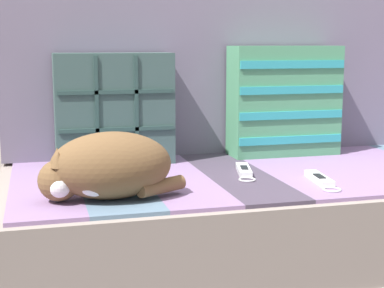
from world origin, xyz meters
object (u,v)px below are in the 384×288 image
Objects in this scene: sleeping_cat at (106,168)px; game_remote_far at (244,171)px; couch at (284,229)px; game_remote_near at (320,179)px; throw_pillow_quilted at (114,109)px; throw_pillow_striped at (284,101)px.

sleeping_cat is 0.47m from game_remote_far.
game_remote_near reaches higher than couch.
throw_pillow_quilted is 0.47m from game_remote_far.
throw_pillow_striped is 0.81m from sleeping_cat.
couch is 4.74× the size of throw_pillow_quilted.
game_remote_near is 1.03× the size of game_remote_far.
sleeping_cat is at bearing -100.44° from throw_pillow_quilted.
throw_pillow_quilted reaches higher than game_remote_far.
throw_pillow_quilted is 0.59m from throw_pillow_striped.
sleeping_cat is 1.78× the size of game_remote_near.
throw_pillow_quilted is at bearing 140.50° from game_remote_near.
game_remote_near is at bearing -44.31° from game_remote_far.
sleeping_cat is at bearing -157.94° from couch.
game_remote_near and game_remote_far have the same top height.
sleeping_cat is (-0.08, -0.44, -0.10)m from throw_pillow_quilted.
throw_pillow_quilted is (-0.51, 0.21, 0.38)m from couch.
throw_pillow_quilted reaches higher than game_remote_near.
throw_pillow_striped is (0.08, 0.21, 0.39)m from couch.
game_remote_far is (-0.17, 0.16, -0.00)m from game_remote_near.
throw_pillow_quilted is at bearing 179.96° from throw_pillow_striped.
couch is at bearing -22.00° from throw_pillow_quilted.
game_remote_near is 0.23m from game_remote_far.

